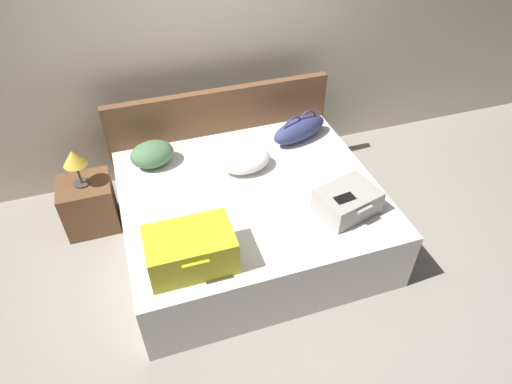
{
  "coord_description": "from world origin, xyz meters",
  "views": [
    {
      "loc": [
        -0.8,
        -2.16,
        2.89
      ],
      "look_at": [
        0.0,
        0.27,
        0.65
      ],
      "focal_mm": 31.38,
      "sensor_mm": 36.0,
      "label": 1
    }
  ],
  "objects_px": {
    "duffel_bag": "(299,129)",
    "pillow_center_head": "(152,154)",
    "hard_case_medium": "(347,201)",
    "hard_case_large": "(190,250)",
    "bed": "(251,216)",
    "nightstand": "(89,204)",
    "pillow_near_headboard": "(246,161)",
    "table_lamp": "(74,159)"
  },
  "relations": [
    {
      "from": "bed",
      "to": "pillow_near_headboard",
      "type": "xyz_separation_m",
      "value": [
        0.05,
        0.29,
        0.36
      ]
    },
    {
      "from": "hard_case_large",
      "to": "table_lamp",
      "type": "height_order",
      "value": "hard_case_large"
    },
    {
      "from": "duffel_bag",
      "to": "nightstand",
      "type": "relative_size",
      "value": 1.28
    },
    {
      "from": "bed",
      "to": "nightstand",
      "type": "bearing_deg",
      "value": 154.25
    },
    {
      "from": "pillow_near_headboard",
      "to": "table_lamp",
      "type": "distance_m",
      "value": 1.38
    },
    {
      "from": "duffel_bag",
      "to": "pillow_near_headboard",
      "type": "bearing_deg",
      "value": -155.76
    },
    {
      "from": "bed",
      "to": "nightstand",
      "type": "relative_size",
      "value": 4.28
    },
    {
      "from": "bed",
      "to": "pillow_center_head",
      "type": "xyz_separation_m",
      "value": [
        -0.68,
        0.6,
        0.38
      ]
    },
    {
      "from": "hard_case_medium",
      "to": "hard_case_large",
      "type": "bearing_deg",
      "value": 172.39
    },
    {
      "from": "hard_case_large",
      "to": "hard_case_medium",
      "type": "xyz_separation_m",
      "value": [
        1.21,
        0.14,
        -0.04
      ]
    },
    {
      "from": "hard_case_large",
      "to": "hard_case_medium",
      "type": "distance_m",
      "value": 1.22
    },
    {
      "from": "bed",
      "to": "pillow_near_headboard",
      "type": "bearing_deg",
      "value": 80.6
    },
    {
      "from": "bed",
      "to": "hard_case_large",
      "type": "distance_m",
      "value": 0.93
    },
    {
      "from": "bed",
      "to": "duffel_bag",
      "type": "height_order",
      "value": "duffel_bag"
    },
    {
      "from": "hard_case_medium",
      "to": "duffel_bag",
      "type": "distance_m",
      "value": 1.0
    },
    {
      "from": "hard_case_large",
      "to": "pillow_near_headboard",
      "type": "distance_m",
      "value": 1.09
    },
    {
      "from": "hard_case_large",
      "to": "pillow_center_head",
      "type": "distance_m",
      "value": 1.19
    },
    {
      "from": "bed",
      "to": "duffel_bag",
      "type": "relative_size",
      "value": 3.34
    },
    {
      "from": "table_lamp",
      "to": "duffel_bag",
      "type": "bearing_deg",
      "value": -1.89
    },
    {
      "from": "table_lamp",
      "to": "bed",
      "type": "bearing_deg",
      "value": -25.75
    },
    {
      "from": "pillow_center_head",
      "to": "nightstand",
      "type": "height_order",
      "value": "pillow_center_head"
    },
    {
      "from": "bed",
      "to": "table_lamp",
      "type": "bearing_deg",
      "value": 154.25
    },
    {
      "from": "table_lamp",
      "to": "pillow_center_head",
      "type": "bearing_deg",
      "value": -1.9
    },
    {
      "from": "duffel_bag",
      "to": "nightstand",
      "type": "height_order",
      "value": "duffel_bag"
    },
    {
      "from": "hard_case_large",
      "to": "duffel_bag",
      "type": "bearing_deg",
      "value": 43.13
    },
    {
      "from": "duffel_bag",
      "to": "pillow_center_head",
      "type": "xyz_separation_m",
      "value": [
        -1.32,
        0.04,
        -0.01
      ]
    },
    {
      "from": "duffel_bag",
      "to": "pillow_near_headboard",
      "type": "relative_size",
      "value": 1.41
    },
    {
      "from": "pillow_center_head",
      "to": "duffel_bag",
      "type": "bearing_deg",
      "value": -1.88
    },
    {
      "from": "hard_case_medium",
      "to": "table_lamp",
      "type": "distance_m",
      "value": 2.18
    },
    {
      "from": "bed",
      "to": "nightstand",
      "type": "xyz_separation_m",
      "value": [
        -1.29,
        0.62,
        -0.04
      ]
    },
    {
      "from": "duffel_bag",
      "to": "table_lamp",
      "type": "distance_m",
      "value": 1.94
    },
    {
      "from": "hard_case_large",
      "to": "pillow_near_headboard",
      "type": "bearing_deg",
      "value": 53.98
    },
    {
      "from": "duffel_bag",
      "to": "bed",
      "type": "bearing_deg",
      "value": -138.9
    },
    {
      "from": "pillow_near_headboard",
      "to": "table_lamp",
      "type": "bearing_deg",
      "value": 166.14
    },
    {
      "from": "hard_case_large",
      "to": "pillow_near_headboard",
      "type": "xyz_separation_m",
      "value": [
        0.65,
        0.87,
        -0.05
      ]
    },
    {
      "from": "hard_case_large",
      "to": "bed",
      "type": "bearing_deg",
      "value": 44.64
    },
    {
      "from": "pillow_near_headboard",
      "to": "nightstand",
      "type": "xyz_separation_m",
      "value": [
        -1.34,
        0.33,
        -0.4
      ]
    },
    {
      "from": "pillow_center_head",
      "to": "table_lamp",
      "type": "height_order",
      "value": "table_lamp"
    },
    {
      "from": "bed",
      "to": "hard_case_large",
      "type": "relative_size",
      "value": 3.53
    },
    {
      "from": "pillow_near_headboard",
      "to": "nightstand",
      "type": "distance_m",
      "value": 1.44
    },
    {
      "from": "pillow_near_headboard",
      "to": "pillow_center_head",
      "type": "bearing_deg",
      "value": 156.94
    },
    {
      "from": "hard_case_medium",
      "to": "pillow_center_head",
      "type": "bearing_deg",
      "value": 126.91
    }
  ]
}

